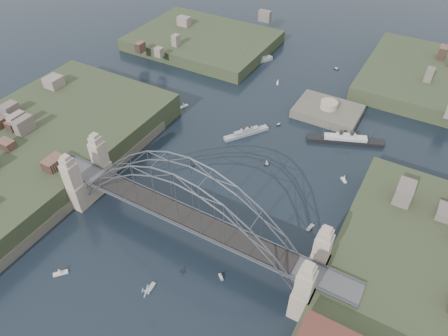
% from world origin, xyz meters
% --- Properties ---
extents(ground, '(500.00, 500.00, 0.00)m').
position_xyz_m(ground, '(0.00, 0.00, 0.00)').
color(ground, black).
rests_on(ground, ground).
extents(bridge, '(84.00, 13.80, 24.60)m').
position_xyz_m(bridge, '(0.00, 0.00, 12.32)').
color(bridge, '#4D4D4F').
rests_on(bridge, ground).
extents(shore_west, '(50.50, 90.00, 12.00)m').
position_xyz_m(shore_west, '(-57.32, 0.00, 1.97)').
color(shore_west, '#303A21').
rests_on(shore_west, ground).
extents(headland_nw, '(60.00, 45.00, 9.00)m').
position_xyz_m(headland_nw, '(-55.00, 95.00, 0.50)').
color(headland_nw, '#303A21').
rests_on(headland_nw, ground).
extents(fort_island, '(22.00, 16.00, 9.40)m').
position_xyz_m(fort_island, '(12.00, 70.00, -0.34)').
color(fort_island, '#524E41').
rests_on(fort_island, ground).
extents(naval_cruiser_near, '(10.70, 14.18, 4.73)m').
position_xyz_m(naval_cruiser_near, '(-7.43, 45.76, 0.73)').
color(naval_cruiser_near, '#9BA0A4').
rests_on(naval_cruiser_near, ground).
extents(naval_cruiser_far, '(10.76, 16.77, 6.01)m').
position_xyz_m(naval_cruiser_far, '(-27.34, 91.09, 0.94)').
color(naval_cruiser_far, '#9BA0A4').
rests_on(naval_cruiser_far, ground).
extents(ocean_liner, '(23.75, 12.19, 5.96)m').
position_xyz_m(ocean_liner, '(22.06, 57.93, 0.92)').
color(ocean_liner, black).
rests_on(ocean_liner, ground).
extents(aeroplane, '(1.66, 2.82, 0.43)m').
position_xyz_m(aeroplane, '(3.11, -19.98, 7.00)').
color(aeroplane, '#A4A8AC').
extents(small_boat_a, '(2.25, 2.02, 0.45)m').
position_xyz_m(small_boat_a, '(-14.71, 24.16, 0.15)').
color(small_boat_a, silver).
rests_on(small_boat_a, ground).
extents(small_boat_b, '(1.48, 1.78, 2.38)m').
position_xyz_m(small_boat_b, '(4.96, 35.31, 1.00)').
color(small_boat_b, silver).
rests_on(small_boat_b, ground).
extents(small_boat_c, '(1.27, 3.10, 0.45)m').
position_xyz_m(small_boat_c, '(0.36, -15.93, 0.15)').
color(small_boat_c, silver).
rests_on(small_boat_c, ground).
extents(small_boat_d, '(2.40, 2.31, 2.38)m').
position_xyz_m(small_boat_d, '(27.36, 40.18, 0.84)').
color(small_boat_d, silver).
rests_on(small_boat_d, ground).
extents(small_boat_e, '(2.26, 3.63, 2.38)m').
position_xyz_m(small_boat_e, '(-34.67, 49.21, 0.68)').
color(small_boat_e, silver).
rests_on(small_boat_e, ground).
extents(small_boat_f, '(1.19, 1.79, 1.43)m').
position_xyz_m(small_boat_f, '(-0.25, 55.86, 0.29)').
color(small_boat_f, silver).
rests_on(small_boat_f, ground).
extents(small_boat_h, '(1.30, 2.00, 2.38)m').
position_xyz_m(small_boat_h, '(-11.85, 80.84, 0.96)').
color(small_boat_h, silver).
rests_on(small_boat_h, ground).
extents(small_boat_i, '(1.44, 2.86, 1.43)m').
position_xyz_m(small_boat_i, '(25.33, 18.62, 0.28)').
color(small_boat_i, silver).
rests_on(small_boat_i, ground).
extents(small_boat_j, '(3.03, 3.26, 2.38)m').
position_xyz_m(small_boat_j, '(-20.20, -23.25, 0.70)').
color(small_boat_j, silver).
rests_on(small_boat_j, ground).
extents(small_boat_k, '(2.03, 0.91, 1.43)m').
position_xyz_m(small_boat_k, '(4.36, 103.64, 0.29)').
color(small_boat_k, silver).
rests_on(small_boat_k, ground).
extents(small_boat_l, '(2.68, 2.92, 1.43)m').
position_xyz_m(small_boat_l, '(-38.39, 28.58, 0.28)').
color(small_boat_l, silver).
rests_on(small_boat_l, ground).
extents(small_boat_m, '(1.84, 1.65, 1.43)m').
position_xyz_m(small_boat_m, '(12.67, -5.57, 0.29)').
color(small_boat_m, silver).
rests_on(small_boat_m, ground).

